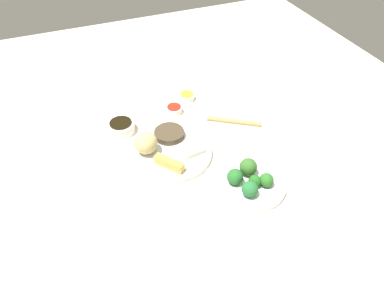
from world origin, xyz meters
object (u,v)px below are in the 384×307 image
(sauce_ramekin_sweet_and_sour, at_px, (174,110))
(chopsticks_pair, at_px, (234,122))
(main_plate, at_px, (170,153))
(sauce_ramekin_hot_mustard, at_px, (187,97))
(broccoli_plate, at_px, (248,182))
(soy_sauce_bowl, at_px, (121,127))

(sauce_ramekin_sweet_and_sour, xyz_separation_m, chopsticks_pair, (-0.18, 0.15, -0.01))
(main_plate, distance_m, chopsticks_pair, 0.29)
(main_plate, bearing_deg, sauce_ramekin_hot_mustard, -121.74)
(sauce_ramekin_sweet_and_sour, bearing_deg, broccoli_plate, 100.86)
(chopsticks_pair, bearing_deg, broccoli_plate, 70.96)
(sauce_ramekin_sweet_and_sour, xyz_separation_m, sauce_ramekin_hot_mustard, (-0.08, -0.06, 0.00))
(main_plate, height_order, sauce_ramekin_hot_mustard, sauce_ramekin_hot_mustard)
(broccoli_plate, relative_size, sauce_ramekin_sweet_and_sour, 3.71)
(soy_sauce_bowl, bearing_deg, chopsticks_pair, 164.86)
(broccoli_plate, bearing_deg, soy_sauce_bowl, -53.10)
(main_plate, bearing_deg, chopsticks_pair, -165.54)
(main_plate, height_order, soy_sauce_bowl, soy_sauce_bowl)
(sauce_ramekin_hot_mustard, bearing_deg, broccoli_plate, 90.78)
(main_plate, height_order, sauce_ramekin_sweet_and_sour, sauce_ramekin_sweet_and_sour)
(broccoli_plate, height_order, sauce_ramekin_sweet_and_sour, sauce_ramekin_sweet_and_sour)
(sauce_ramekin_sweet_and_sour, relative_size, sauce_ramekin_hot_mustard, 1.00)
(soy_sauce_bowl, bearing_deg, broccoli_plate, 126.90)
(chopsticks_pair, bearing_deg, soy_sauce_bowl, -15.14)
(sauce_ramekin_sweet_and_sour, bearing_deg, main_plate, 66.24)
(main_plate, relative_size, sauce_ramekin_hot_mustard, 4.54)
(soy_sauce_bowl, relative_size, sauce_ramekin_sweet_and_sour, 1.52)
(main_plate, xyz_separation_m, sauce_ramekin_hot_mustard, (-0.17, -0.28, 0.00))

